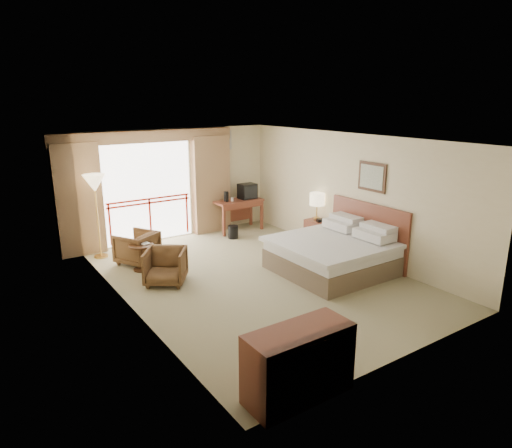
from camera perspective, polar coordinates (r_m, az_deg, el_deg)
floor at (r=9.06m, az=0.00°, el=-6.66°), size 7.00×7.00×0.00m
ceiling at (r=8.42m, az=0.01°, el=10.60°), size 7.00×7.00×0.00m
wall_back at (r=11.65m, az=-9.71°, el=5.06°), size 5.00×0.00×5.00m
wall_front at (r=6.19m, az=18.53°, el=-4.91°), size 5.00×0.00×5.00m
wall_left at (r=7.58m, az=-15.86°, el=-0.96°), size 0.00×7.00×7.00m
wall_right at (r=10.22m, az=11.73°, el=3.50°), size 0.00×7.00×7.00m
balcony_door at (r=11.36m, az=-13.31°, el=3.83°), size 2.40×0.00×2.40m
balcony_railing at (r=11.42m, az=-13.16°, el=1.91°), size 2.09×0.03×1.02m
curtain_left at (r=10.77m, az=-21.29°, el=2.82°), size 1.00×0.26×2.50m
curtain_right at (r=11.90m, az=-5.66°, el=4.94°), size 1.00×0.26×2.50m
valance at (r=11.08m, az=-13.56°, el=10.59°), size 4.40×0.22×0.28m
hvac_vent at (r=12.07m, az=-4.17°, el=10.40°), size 0.50×0.04×0.50m
bed at (r=9.38m, az=9.70°, el=-3.65°), size 2.13×2.06×0.97m
headboard at (r=9.96m, az=13.80°, el=-1.09°), size 0.06×2.10×1.30m
framed_art at (r=9.71m, az=14.30°, el=5.72°), size 0.04×0.72×0.60m
nightstand at (r=11.00m, az=7.67°, el=-1.06°), size 0.47×0.55×0.62m
table_lamp at (r=10.84m, az=7.65°, el=3.04°), size 0.35×0.35×0.63m
phone at (r=10.77m, az=8.06°, el=0.47°), size 0.19×0.17×0.07m
desk at (r=12.08m, az=-2.42°, el=2.23°), size 1.27×0.61×0.83m
tv at (r=12.10m, az=-1.07°, el=4.12°), size 0.44×0.35×0.40m
coffee_maker at (r=11.79m, az=-3.74°, el=3.44°), size 0.13×0.13×0.27m
cup at (r=11.84m, az=-2.99°, el=3.09°), size 0.08×0.08×0.10m
wastebasket at (r=11.47m, az=-2.89°, el=-1.00°), size 0.29×0.29×0.32m
armchair_far at (r=10.13m, az=-14.53°, el=-4.73°), size 1.02×1.02×0.69m
armchair_near at (r=8.95m, az=-11.11°, el=-7.26°), size 1.03×1.03×0.68m
side_table at (r=9.59m, az=-14.14°, el=-3.51°), size 0.50×0.50×0.55m
book at (r=9.53m, az=-14.21°, el=-2.50°), size 0.18×0.24×0.02m
floor_lamp at (r=10.35m, az=-19.53°, el=4.44°), size 0.47×0.47×1.85m
dresser at (r=5.58m, az=5.38°, el=-16.97°), size 1.30×0.55×0.87m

